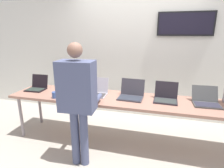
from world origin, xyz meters
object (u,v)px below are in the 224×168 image
object	(u,v)px
laptop_station_2	(97,91)
laptop_station_3	(131,94)
laptop_station_1	(67,89)
laptop_station_4	(166,97)
workbench	(125,101)
person	(78,95)
coffee_mug	(55,95)
laptop_station_0	(37,86)
laptop_station_5	(206,100)

from	to	relation	value
laptop_station_2	laptop_station_3	world-z (taller)	laptop_station_3
laptop_station_1	laptop_station_4	bearing A→B (deg)	-0.46
workbench	laptop_station_1	xyz separation A→B (m)	(-1.01, 0.08, 0.10)
person	coffee_mug	xyz separation A→B (m)	(-0.56, 0.37, -0.17)
workbench	coffee_mug	xyz separation A→B (m)	(-1.05, -0.25, 0.09)
laptop_station_0	person	bearing A→B (deg)	-31.57
workbench	laptop_station_4	distance (m)	0.60
laptop_station_3	person	size ratio (longest dim) A/B	0.24
laptop_station_1	laptop_station_5	xyz separation A→B (m)	(2.14, -0.01, -0.00)
laptop_station_2	laptop_station_3	xyz separation A→B (m)	(0.55, 0.00, 0.00)
laptop_station_0	coffee_mug	distance (m)	0.61
person	laptop_station_3	bearing A→B (deg)	50.34
workbench	laptop_station_4	size ratio (longest dim) A/B	10.67
laptop_station_1	laptop_station_2	world-z (taller)	laptop_station_2
laptop_station_3	person	bearing A→B (deg)	-129.66
workbench	coffee_mug	size ratio (longest dim) A/B	38.00
laptop_station_4	laptop_station_2	bearing A→B (deg)	-179.55
laptop_station_3	laptop_station_5	bearing A→B (deg)	0.62
workbench	laptop_station_5	bearing A→B (deg)	3.54
laptop_station_1	coffee_mug	size ratio (longest dim) A/B	3.38
laptop_station_5	laptop_station_4	bearing A→B (deg)	-179.61
laptop_station_0	laptop_station_4	xyz separation A→B (m)	(2.17, 0.01, 0.00)
laptop_station_0	laptop_station_5	bearing A→B (deg)	0.38
laptop_station_3	workbench	bearing A→B (deg)	-143.51
laptop_station_0	laptop_station_4	bearing A→B (deg)	0.38
laptop_station_3	laptop_station_5	world-z (taller)	laptop_station_3
laptop_station_1	laptop_station_5	distance (m)	2.14
coffee_mug	laptop_station_0	bearing A→B (deg)	150.44
laptop_station_3	laptop_station_1	bearing A→B (deg)	178.93
laptop_station_2	workbench	bearing A→B (deg)	-7.01
laptop_station_3	laptop_station_5	xyz separation A→B (m)	(1.05, 0.01, -0.01)
laptop_station_0	laptop_station_3	world-z (taller)	laptop_station_3
workbench	laptop_station_0	bearing A→B (deg)	178.12
laptop_station_4	coffee_mug	xyz separation A→B (m)	(-1.63, -0.32, -0.01)
workbench	laptop_station_0	distance (m)	1.58
laptop_station_4	workbench	bearing A→B (deg)	-173.58
laptop_station_2	person	size ratio (longest dim) A/B	0.20
person	coffee_mug	world-z (taller)	person
laptop_station_0	laptop_station_2	world-z (taller)	laptop_station_2
laptop_station_1	laptop_station_2	distance (m)	0.54
laptop_station_3	laptop_station_4	bearing A→B (deg)	0.87
laptop_station_2	person	world-z (taller)	person
laptop_station_4	laptop_station_1	bearing A→B (deg)	179.54
laptop_station_5	coffee_mug	world-z (taller)	laptop_station_5
workbench	laptop_station_3	bearing A→B (deg)	36.49
laptop_station_3	coffee_mug	world-z (taller)	laptop_station_3
laptop_station_2	person	xyz separation A→B (m)	(-0.01, -0.68, 0.16)
laptop_station_4	person	world-z (taller)	person
person	laptop_station_2	bearing A→B (deg)	88.91
workbench	person	xyz separation A→B (m)	(-0.48, -0.62, 0.27)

